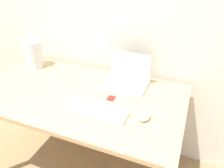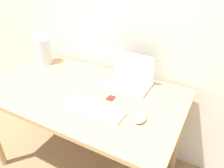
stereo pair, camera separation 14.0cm
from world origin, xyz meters
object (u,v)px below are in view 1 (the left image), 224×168
keyboard (96,109)px  mouse (144,116)px  vase (33,49)px  mp3_player (111,98)px  laptop (127,78)px

keyboard → mouse: bearing=6.5°
vase → mp3_player: (0.77, -0.21, -0.15)m
laptop → keyboard: laptop is taller
keyboard → mp3_player: 0.16m
vase → mp3_player: size_ratio=6.01×
laptop → vase: 0.82m
laptop → keyboard: bearing=-101.5°
mouse → vase: size_ratio=0.30×
mouse → vase: (-1.02, 0.33, 0.13)m
keyboard → vase: size_ratio=1.32×
keyboard → vase: (-0.73, 0.36, 0.14)m
laptop → mouse: laptop is taller
keyboard → mp3_player: size_ratio=7.93×
mouse → keyboard: bearing=-173.5°
keyboard → vase: vase is taller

